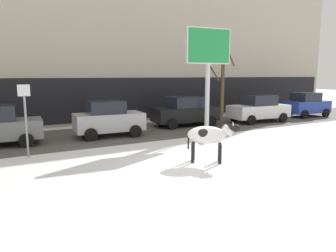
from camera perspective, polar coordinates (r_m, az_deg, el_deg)
ground_plane at (r=10.99m, az=3.26°, el=-7.48°), size 120.00×120.00×0.00m
road_strip at (r=17.29m, az=-9.55°, el=-1.39°), size 60.00×5.60×0.01m
building_facade at (r=23.67m, az=-15.74°, el=17.00°), size 44.00×6.10×13.00m
cow_holstein at (r=11.42m, az=7.37°, el=-1.73°), size 1.77×1.46×1.54m
billboard at (r=16.59m, az=7.38°, el=13.17°), size 2.53×0.49×5.56m
car_silver_hatchback at (r=16.49m, az=-10.87°, el=1.31°), size 3.60×2.10×1.86m
car_black_sedan at (r=19.70m, az=3.26°, el=2.68°), size 4.30×2.19×1.84m
car_white_sedan at (r=22.17m, az=16.27°, el=3.06°), size 4.30×2.19×1.84m
car_blue_hatchback at (r=26.30m, az=23.99°, el=3.60°), size 3.60×2.10×1.86m
bare_tree_right_lot at (r=18.49m, az=9.91°, el=7.92°), size 1.48×1.47×5.27m
street_sign at (r=13.09m, az=-24.64°, el=1.87°), size 0.44×0.08×2.82m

